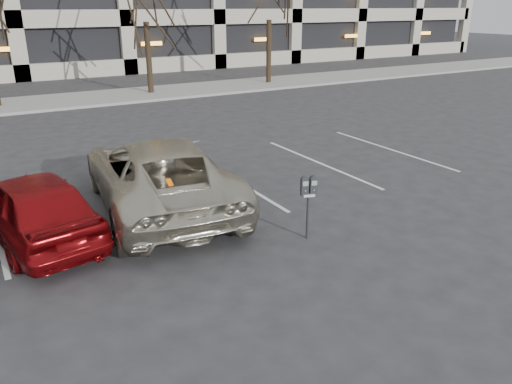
{
  "coord_description": "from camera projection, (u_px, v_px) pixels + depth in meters",
  "views": [
    {
      "loc": [
        -4.33,
        -8.58,
        4.25
      ],
      "look_at": [
        0.08,
        -1.11,
        0.99
      ],
      "focal_mm": 35.0,
      "sensor_mm": 36.0,
      "label": 1
    }
  ],
  "objects": [
    {
      "name": "sidewalk",
      "position": [
        69.0,
        101.0,
        23.36
      ],
      "size": [
        80.0,
        4.0,
        0.12
      ],
      "primitive_type": "cube",
      "color": "gray",
      "rests_on": "ground"
    },
    {
      "name": "suv_silver",
      "position": [
        159.0,
        174.0,
        10.91
      ],
      "size": [
        3.28,
        5.95,
        1.58
      ],
      "rotation": [
        0.0,
        0.0,
        3.02
      ],
      "color": "#BAB39F",
      "rests_on": "ground"
    },
    {
      "name": "ground",
      "position": [
        226.0,
        221.0,
        10.48
      ],
      "size": [
        140.0,
        140.0,
        0.0
      ],
      "primitive_type": "plane",
      "color": "#28282B",
      "rests_on": "ground"
    },
    {
      "name": "stall_lines",
      "position": [
        128.0,
        199.0,
        11.66
      ],
      "size": [
        16.9,
        5.2,
        0.0
      ],
      "color": "silver",
      "rests_on": "ground"
    },
    {
      "name": "parking_meter",
      "position": [
        309.0,
        192.0,
        9.38
      ],
      "size": [
        0.34,
        0.22,
        1.25
      ],
      "rotation": [
        0.0,
        0.0,
        -0.33
      ],
      "color": "black",
      "rests_on": "ground"
    },
    {
      "name": "car_red",
      "position": [
        34.0,
        206.0,
        9.44
      ],
      "size": [
        2.25,
        4.23,
        1.37
      ],
      "primitive_type": "imported",
      "rotation": [
        0.0,
        0.0,
        3.3
      ],
      "color": "maroon",
      "rests_on": "ground"
    }
  ]
}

